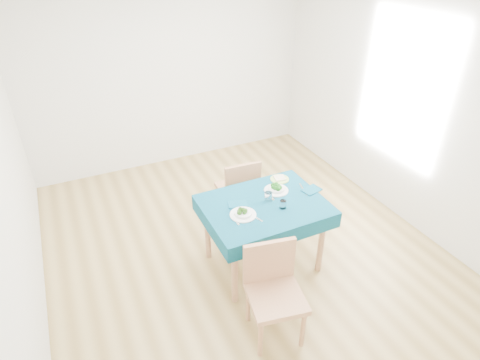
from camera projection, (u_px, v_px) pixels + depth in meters
name	position (u px, v px, depth m)	size (l,w,h in m)	color
room_shell	(240.00, 135.00, 3.76)	(4.02, 4.52, 2.73)	olive
table	(263.00, 235.00, 4.02)	(1.15, 0.87, 0.76)	#073D53
chair_near	(277.00, 287.00, 3.20)	(0.44, 0.49, 1.11)	#A6724E
chair_far	(237.00, 182.00, 4.61)	(0.42, 0.46, 1.05)	#A6724E
bowl_near	(243.00, 212.00, 3.65)	(0.24, 0.24, 0.07)	white
bowl_far	(276.00, 188.00, 4.00)	(0.24, 0.24, 0.07)	white
fork_near	(235.00, 220.00, 3.61)	(0.02, 0.17, 0.00)	silver
knife_near	(253.00, 216.00, 3.66)	(0.02, 0.23, 0.00)	silver
fork_far	(269.00, 195.00, 3.95)	(0.03, 0.19, 0.00)	silver
knife_far	(303.00, 189.00, 4.04)	(0.02, 0.22, 0.00)	silver
napkin_near	(238.00, 204.00, 3.81)	(0.18, 0.12, 0.01)	navy
napkin_far	(311.00, 190.00, 4.02)	(0.19, 0.13, 0.01)	navy
tumbler_center	(268.00, 197.00, 3.84)	(0.07, 0.07, 0.09)	white
tumbler_side	(283.00, 204.00, 3.75)	(0.06, 0.06, 0.08)	white
side_plate	(280.00, 179.00, 4.20)	(0.20, 0.20, 0.01)	#A9CE64
bread_slice	(280.00, 178.00, 4.19)	(0.11, 0.11, 0.02)	beige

